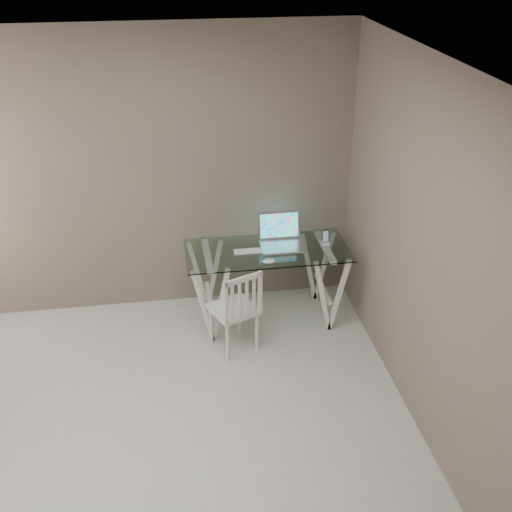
% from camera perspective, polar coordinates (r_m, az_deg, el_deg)
% --- Properties ---
extents(room, '(4.50, 4.52, 2.71)m').
position_cam_1_polar(room, '(3.82, -11.85, 0.13)').
color(room, '#B4B2AD').
rests_on(room, ground).
extents(desk, '(1.50, 0.70, 0.75)m').
position_cam_1_polar(desk, '(6.07, 0.96, -2.46)').
color(desk, silver).
rests_on(desk, ground).
extents(chair, '(0.49, 0.49, 0.81)m').
position_cam_1_polar(chair, '(5.59, -1.68, -4.61)').
color(chair, silver).
rests_on(chair, ground).
extents(laptop, '(0.40, 0.35, 0.28)m').
position_cam_1_polar(laptop, '(5.97, 2.22, 1.65)').
color(laptop, '#B9B9BE').
rests_on(laptop, desk).
extents(keyboard, '(0.28, 0.12, 0.01)m').
position_cam_1_polar(keyboard, '(5.85, -0.72, 0.41)').
color(keyboard, silver).
rests_on(keyboard, desk).
extents(mouse, '(0.11, 0.07, 0.04)m').
position_cam_1_polar(mouse, '(5.66, 1.15, -0.46)').
color(mouse, silver).
rests_on(mouse, desk).
extents(phone_dock, '(0.07, 0.07, 0.14)m').
position_cam_1_polar(phone_dock, '(6.01, 6.19, 1.41)').
color(phone_dock, white).
rests_on(phone_dock, desk).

